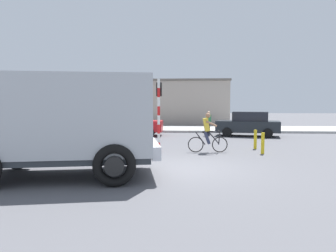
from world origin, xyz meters
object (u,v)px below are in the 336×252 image
truck_foreground (60,119)px  bollard_near (263,143)px  car_red_near (248,124)px  pedestrian_near_kerb (208,123)px  traffic_light_pole (159,105)px  car_white_mid (132,123)px  bollard_far (255,139)px  cyclist (208,133)px

truck_foreground → bollard_near: (6.83, 4.52, -1.22)m
truck_foreground → bollard_near: 8.28m
car_red_near → pedestrian_near_kerb: 2.58m
truck_foreground → bollard_near: bearing=33.5°
pedestrian_near_kerb → truck_foreground: bearing=-113.1°
car_red_near → pedestrian_near_kerb: pedestrian_near_kerb is taller
pedestrian_near_kerb → bollard_near: bearing=-76.6°
traffic_light_pole → car_white_mid: bearing=110.3°
traffic_light_pole → pedestrian_near_kerb: bearing=68.8°
car_white_mid → car_red_near: bearing=1.2°
traffic_light_pole → car_red_near: traffic_light_pole is taller
car_red_near → pedestrian_near_kerb: bearing=175.1°
car_white_mid → pedestrian_near_kerb: size_ratio=2.48×
pedestrian_near_kerb → bollard_near: 7.57m
truck_foreground → bollard_far: bearing=40.9°
truck_foreground → cyclist: (4.53, 4.77, -0.80)m
car_red_near → bollard_far: 5.80m
truck_foreground → car_white_mid: 11.52m
car_white_mid → bollard_far: car_white_mid is taller
car_red_near → car_white_mid: same height
truck_foreground → car_red_near: truck_foreground is taller
traffic_light_pole → bollard_near: 4.75m
truck_foreground → car_white_mid: truck_foreground is taller
car_red_near → truck_foreground: bearing=-123.2°
car_white_mid → bollard_far: 8.84m
truck_foreground → cyclist: truck_foreground is taller
traffic_light_pole → bollard_far: (4.44, 0.95, -1.62)m
bollard_near → traffic_light_pole: bearing=174.2°
truck_foreground → pedestrian_near_kerb: (5.07, 11.87, -0.82)m
cyclist → car_white_mid: (-4.55, 6.72, -0.05)m
cyclist → car_red_near: bearing=65.7°
cyclist → car_white_mid: cyclist is taller
car_red_near → car_white_mid: (-7.66, -0.17, 0.00)m
bollard_far → car_red_near: bearing=82.0°
cyclist → bollard_near: bearing=-6.2°
car_white_mid → pedestrian_near_kerb: bearing=4.3°
bollard_far → bollard_near: bearing=-90.0°
truck_foreground → traffic_light_pole: traffic_light_pole is taller
car_red_near → pedestrian_near_kerb: (-2.57, 0.22, 0.03)m
traffic_light_pole → car_white_mid: (-2.41, 6.52, -1.25)m
car_red_near → bollard_near: car_red_near is taller
car_red_near → pedestrian_near_kerb: size_ratio=2.64×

